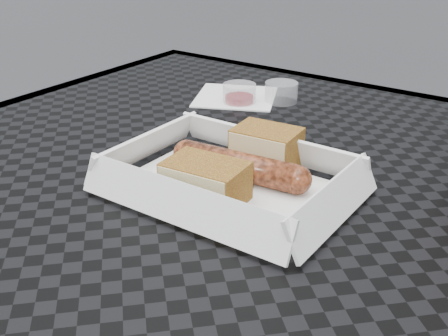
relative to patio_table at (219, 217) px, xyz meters
The scene contains 9 objects.
patio_table is the anchor object (origin of this frame).
food_tray 0.11m from the patio_table, 45.69° to the right, with size 0.22×0.15×0.00m, color white.
bratwurst 0.11m from the patio_table, 32.05° to the right, with size 0.16×0.04×0.03m.
bread_near 0.12m from the patio_table, 14.78° to the left, with size 0.07×0.05×0.04m, color olive.
bread_far 0.14m from the patio_table, 61.85° to the right, with size 0.08×0.05×0.04m, color olive.
veg_garnish 0.18m from the patio_table, 43.01° to the right, with size 0.03×0.03×0.00m.
napkin 0.25m from the patio_table, 119.11° to the left, with size 0.12×0.12×0.00m, color white.
condiment_cup_sauce 0.23m from the patio_table, 117.08° to the left, with size 0.05×0.05×0.03m, color maroon.
condiment_cup_empty 0.26m from the patio_table, 101.99° to the left, with size 0.05×0.05×0.03m, color silver.
Camera 1 is at (0.35, -0.49, 1.02)m, focal length 45.00 mm.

